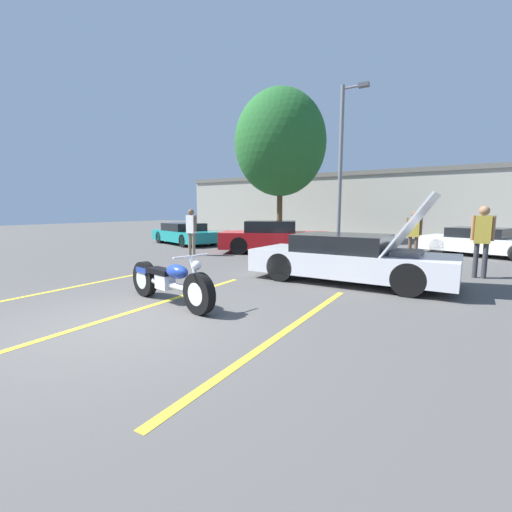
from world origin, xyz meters
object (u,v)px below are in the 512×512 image
at_px(spectator_midground, 482,235).
at_px(parked_car_left_row, 185,234).
at_px(spectator_by_show_car, 191,228).
at_px(show_car_hood_open, 350,258).
at_px(parked_car_right_row, 482,242).
at_px(tree_background, 280,143).
at_px(motorcycle, 169,282).
at_px(parked_car_mid_row, 274,238).
at_px(spectator_near_motorcycle, 414,231).
at_px(light_pole, 342,160).

bearing_deg(spectator_midground, parked_car_left_row, 167.22).
bearing_deg(spectator_by_show_car, parked_car_left_row, 135.22).
height_order(show_car_hood_open, parked_car_right_row, show_car_hood_open).
xyz_separation_m(tree_background, motorcycle, (4.46, -13.42, -5.09)).
distance_m(parked_car_left_row, parked_car_right_row, 13.22).
height_order(parked_car_mid_row, spectator_midground, spectator_midground).
relative_size(spectator_near_motorcycle, spectator_midground, 0.92).
bearing_deg(motorcycle, parked_car_mid_row, 116.60).
xyz_separation_m(tree_background, parked_car_right_row, (9.86, -2.23, -4.99)).
relative_size(show_car_hood_open, spectator_by_show_car, 2.67).
xyz_separation_m(light_pole, spectator_by_show_car, (-4.19, -5.42, -2.89)).
bearing_deg(parked_car_left_row, parked_car_mid_row, 10.65).
relative_size(tree_background, motorcycle, 3.40).
bearing_deg(spectator_by_show_car, show_car_hood_open, -15.36).
xyz_separation_m(motorcycle, parked_car_right_row, (5.40, 11.19, 0.10)).
height_order(spectator_near_motorcycle, spectator_midground, spectator_midground).
distance_m(light_pole, parked_car_left_row, 8.52).
xyz_separation_m(parked_car_right_row, spectator_midground, (-0.28, -5.26, 0.60)).
bearing_deg(tree_background, motorcycle, -71.60).
bearing_deg(motorcycle, show_car_hood_open, 70.61).
relative_size(light_pole, parked_car_mid_row, 1.50).
distance_m(spectator_near_motorcycle, spectator_by_show_car, 8.09).
bearing_deg(parked_car_mid_row, show_car_hood_open, -68.40).
relative_size(tree_background, parked_car_right_row, 1.84).
xyz_separation_m(motorcycle, spectator_by_show_car, (-4.30, 5.54, 0.65)).
height_order(parked_car_left_row, spectator_near_motorcycle, spectator_near_motorcycle).
distance_m(parked_car_left_row, spectator_midground, 13.06).
height_order(light_pole, motorcycle, light_pole).
bearing_deg(spectator_by_show_car, parked_car_mid_row, 45.04).
bearing_deg(parked_car_left_row, spectator_by_show_car, -25.10).
bearing_deg(spectator_near_motorcycle, parked_car_mid_row, -174.36).
height_order(parked_car_mid_row, parked_car_right_row, parked_car_mid_row).
bearing_deg(show_car_hood_open, tree_background, 126.54).
bearing_deg(spectator_by_show_car, light_pole, 52.30).
bearing_deg(tree_background, spectator_midground, -37.99).
height_order(tree_background, spectator_by_show_car, tree_background).
relative_size(parked_car_left_row, spectator_near_motorcycle, 2.73).
distance_m(motorcycle, parked_car_left_row, 11.64).
relative_size(parked_car_left_row, spectator_by_show_car, 2.61).
height_order(motorcycle, spectator_by_show_car, spectator_by_show_car).
height_order(tree_background, parked_car_mid_row, tree_background).
distance_m(show_car_hood_open, spectator_near_motorcycle, 4.82).
bearing_deg(spectator_near_motorcycle, tree_background, 147.10).
bearing_deg(spectator_midground, motorcycle, -130.81).
height_order(motorcycle, spectator_midground, spectator_midground).
relative_size(show_car_hood_open, spectator_near_motorcycle, 2.79).
bearing_deg(show_car_hood_open, spectator_by_show_car, 166.12).
bearing_deg(parked_car_mid_row, parked_car_right_row, 0.24).
height_order(tree_background, spectator_near_motorcycle, tree_background).
distance_m(show_car_hood_open, spectator_by_show_car, 6.91).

